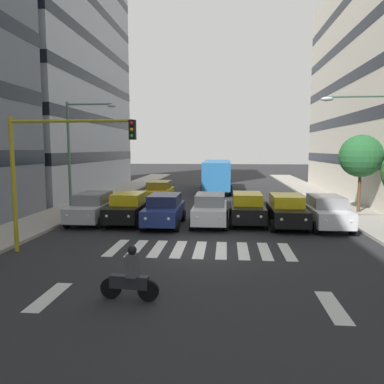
{
  "coord_description": "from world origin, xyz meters",
  "views": [
    {
      "loc": [
        -1.07,
        15.58,
        4.22
      ],
      "look_at": [
        0.76,
        -4.69,
        1.9
      ],
      "focal_mm": 35.59,
      "sensor_mm": 36.0,
      "label": 1
    }
  ],
  "objects_px": {
    "car_1": "(287,210)",
    "car_6": "(93,207)",
    "car_0": "(326,212)",
    "car_4": "(164,210)",
    "car_5": "(129,208)",
    "bus_behind_traffic": "(217,173)",
    "traffic_light_gantry": "(49,160)",
    "car_row2_0": "(159,192)",
    "car_3": "(210,209)",
    "street_lamp_left": "(380,148)",
    "street_tree_1": "(361,156)",
    "car_2": "(247,208)",
    "motorcycle_with_rider": "(130,278)",
    "street_lamp_right": "(77,146)"
  },
  "relations": [
    {
      "from": "car_1",
      "to": "car_row2_0",
      "type": "bearing_deg",
      "value": -43.69
    },
    {
      "from": "car_1",
      "to": "car_5",
      "type": "bearing_deg",
      "value": -1.04
    },
    {
      "from": "car_2",
      "to": "car_4",
      "type": "bearing_deg",
      "value": 12.54
    },
    {
      "from": "car_2",
      "to": "street_lamp_right",
      "type": "bearing_deg",
      "value": -6.27
    },
    {
      "from": "bus_behind_traffic",
      "to": "street_lamp_right",
      "type": "relative_size",
      "value": 1.53
    },
    {
      "from": "car_6",
      "to": "car_0",
      "type": "bearing_deg",
      "value": 178.86
    },
    {
      "from": "car_6",
      "to": "street_tree_1",
      "type": "bearing_deg",
      "value": -164.97
    },
    {
      "from": "car_2",
      "to": "car_4",
      "type": "distance_m",
      "value": 4.69
    },
    {
      "from": "bus_behind_traffic",
      "to": "street_tree_1",
      "type": "distance_m",
      "value": 15.87
    },
    {
      "from": "motorcycle_with_rider",
      "to": "street_lamp_left",
      "type": "relative_size",
      "value": 0.26
    },
    {
      "from": "bus_behind_traffic",
      "to": "motorcycle_with_rider",
      "type": "relative_size",
      "value": 6.17
    },
    {
      "from": "car_4",
      "to": "street_lamp_left",
      "type": "xyz_separation_m",
      "value": [
        -10.22,
        2.66,
        3.35
      ]
    },
    {
      "from": "motorcycle_with_rider",
      "to": "traffic_light_gantry",
      "type": "height_order",
      "value": "traffic_light_gantry"
    },
    {
      "from": "traffic_light_gantry",
      "to": "street_lamp_left",
      "type": "bearing_deg",
      "value": -167.34
    },
    {
      "from": "car_0",
      "to": "car_6",
      "type": "bearing_deg",
      "value": -1.14
    },
    {
      "from": "car_0",
      "to": "bus_behind_traffic",
      "type": "height_order",
      "value": "bus_behind_traffic"
    },
    {
      "from": "car_1",
      "to": "car_6",
      "type": "bearing_deg",
      "value": -0.43
    },
    {
      "from": "car_2",
      "to": "street_tree_1",
      "type": "xyz_separation_m",
      "value": [
        -7.34,
        -3.74,
        2.86
      ]
    },
    {
      "from": "car_2",
      "to": "car_0",
      "type": "bearing_deg",
      "value": 168.44
    },
    {
      "from": "car_0",
      "to": "street_lamp_right",
      "type": "distance_m",
      "value": 14.96
    },
    {
      "from": "car_3",
      "to": "traffic_light_gantry",
      "type": "relative_size",
      "value": 0.81
    },
    {
      "from": "car_6",
      "to": "street_lamp_right",
      "type": "relative_size",
      "value": 0.65
    },
    {
      "from": "car_5",
      "to": "street_lamp_left",
      "type": "bearing_deg",
      "value": 165.63
    },
    {
      "from": "car_1",
      "to": "motorcycle_with_rider",
      "type": "xyz_separation_m",
      "value": [
        5.92,
        10.7,
        -0.24
      ]
    },
    {
      "from": "bus_behind_traffic",
      "to": "traffic_light_gantry",
      "type": "bearing_deg",
      "value": 75.03
    },
    {
      "from": "car_6",
      "to": "street_tree_1",
      "type": "xyz_separation_m",
      "value": [
        -16.12,
        -4.33,
        2.86
      ]
    },
    {
      "from": "bus_behind_traffic",
      "to": "car_5",
      "type": "bearing_deg",
      "value": 74.65
    },
    {
      "from": "car_0",
      "to": "car_4",
      "type": "relative_size",
      "value": 1.0
    },
    {
      "from": "traffic_light_gantry",
      "to": "street_lamp_left",
      "type": "xyz_separation_m",
      "value": [
        -13.91,
        -3.13,
        0.47
      ]
    },
    {
      "from": "car_3",
      "to": "street_lamp_left",
      "type": "bearing_deg",
      "value": 158.12
    },
    {
      "from": "car_3",
      "to": "bus_behind_traffic",
      "type": "xyz_separation_m",
      "value": [
        0.0,
        -16.96,
        0.97
      ]
    },
    {
      "from": "car_3",
      "to": "street_lamp_right",
      "type": "bearing_deg",
      "value": -11.76
    },
    {
      "from": "bus_behind_traffic",
      "to": "car_3",
      "type": "bearing_deg",
      "value": 90.0
    },
    {
      "from": "street_tree_1",
      "to": "car_2",
      "type": "bearing_deg",
      "value": 27.02
    },
    {
      "from": "street_lamp_left",
      "to": "car_2",
      "type": "bearing_deg",
      "value": -33.09
    },
    {
      "from": "car_1",
      "to": "street_lamp_left",
      "type": "height_order",
      "value": "street_lamp_left"
    },
    {
      "from": "car_5",
      "to": "traffic_light_gantry",
      "type": "bearing_deg",
      "value": 76.07
    },
    {
      "from": "bus_behind_traffic",
      "to": "street_lamp_right",
      "type": "bearing_deg",
      "value": 61.76
    },
    {
      "from": "car_1",
      "to": "street_tree_1",
      "type": "height_order",
      "value": "street_tree_1"
    },
    {
      "from": "car_1",
      "to": "bus_behind_traffic",
      "type": "height_order",
      "value": "bus_behind_traffic"
    },
    {
      "from": "car_2",
      "to": "bus_behind_traffic",
      "type": "bearing_deg",
      "value": -82.78
    },
    {
      "from": "car_6",
      "to": "traffic_light_gantry",
      "type": "relative_size",
      "value": 0.81
    },
    {
      "from": "car_6",
      "to": "car_row2_0",
      "type": "xyz_separation_m",
      "value": [
        -2.42,
        -7.99,
        0.0
      ]
    },
    {
      "from": "car_3",
      "to": "car_4",
      "type": "distance_m",
      "value": 2.54
    },
    {
      "from": "car_0",
      "to": "car_1",
      "type": "height_order",
      "value": "same"
    },
    {
      "from": "car_row2_0",
      "to": "car_3",
      "type": "bearing_deg",
      "value": 118.29
    },
    {
      "from": "car_0",
      "to": "car_row2_0",
      "type": "distance_m",
      "value": 13.35
    },
    {
      "from": "car_0",
      "to": "bus_behind_traffic",
      "type": "distance_m",
      "value": 18.34
    },
    {
      "from": "street_tree_1",
      "to": "car_6",
      "type": "bearing_deg",
      "value": 15.03
    },
    {
      "from": "traffic_light_gantry",
      "to": "street_lamp_left",
      "type": "relative_size",
      "value": 0.84
    }
  ]
}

